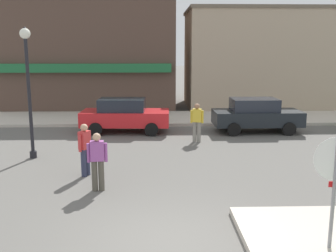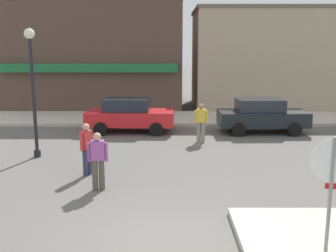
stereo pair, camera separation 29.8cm
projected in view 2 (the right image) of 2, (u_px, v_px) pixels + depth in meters
ground_plane at (168, 243)px, 7.84m from camera, size 160.00×160.00×0.00m
kerb_far at (167, 118)px, 21.44m from camera, size 80.00×4.00×0.15m
stop_sign at (330, 179)px, 7.06m from camera, size 0.81×0.13×2.30m
lamp_post at (30, 74)px, 13.50m from camera, size 0.36×0.36×4.54m
parked_car_nearest at (128, 115)px, 18.13m from camera, size 4.07×2.00×1.56m
parked_car_second at (260, 115)px, 18.02m from camera, size 4.03×1.93×1.56m
pedestrian_crossing_near at (96, 159)px, 10.64m from camera, size 0.56×0.26×1.61m
pedestrian_crossing_far at (85, 148)px, 11.91m from camera, size 0.36×0.53×1.61m
pedestrian_kerb_side at (200, 122)px, 16.11m from camera, size 0.56×0.30×1.61m
building_corner_shop at (100, 52)px, 27.12m from camera, size 11.26×9.53×7.15m
building_storefront_left_near at (262, 59)px, 25.61m from camera, size 9.14×6.13×6.27m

